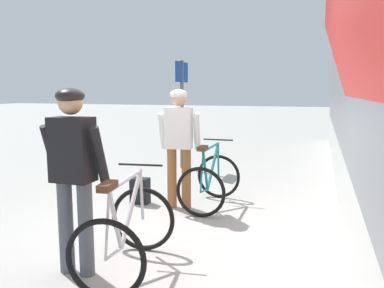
{
  "coord_description": "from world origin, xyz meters",
  "views": [
    {
      "loc": [
        1.5,
        -4.08,
        1.73
      ],
      "look_at": [
        -0.08,
        0.54,
        1.05
      ],
      "focal_mm": 35.37,
      "sensor_mm": 36.0,
      "label": 1
    }
  ],
  "objects_px": {
    "cyclist_near_in_white": "(179,138)",
    "platform_sign_post": "(182,96)",
    "backpack_on_platform": "(140,191)",
    "cyclist_far_in_dark": "(73,165)",
    "bicycle_near_teal": "(210,181)",
    "bicycle_far_silver": "(126,232)"
  },
  "relations": [
    {
      "from": "cyclist_near_in_white",
      "to": "platform_sign_post",
      "type": "bearing_deg",
      "value": 109.45
    },
    {
      "from": "cyclist_near_in_white",
      "to": "backpack_on_platform",
      "type": "distance_m",
      "value": 1.07
    },
    {
      "from": "cyclist_far_in_dark",
      "to": "bicycle_near_teal",
      "type": "distance_m",
      "value": 2.59
    },
    {
      "from": "bicycle_near_teal",
      "to": "platform_sign_post",
      "type": "height_order",
      "value": "platform_sign_post"
    },
    {
      "from": "bicycle_near_teal",
      "to": "bicycle_far_silver",
      "type": "bearing_deg",
      "value": -94.51
    },
    {
      "from": "backpack_on_platform",
      "to": "platform_sign_post",
      "type": "xyz_separation_m",
      "value": [
        -0.33,
        2.78,
        1.42
      ]
    },
    {
      "from": "bicycle_near_teal",
      "to": "backpack_on_platform",
      "type": "distance_m",
      "value": 1.11
    },
    {
      "from": "bicycle_near_teal",
      "to": "platform_sign_post",
      "type": "distance_m",
      "value": 3.2
    },
    {
      "from": "bicycle_near_teal",
      "to": "backpack_on_platform",
      "type": "bearing_deg",
      "value": -170.6
    },
    {
      "from": "cyclist_far_in_dark",
      "to": "backpack_on_platform",
      "type": "distance_m",
      "value": 2.45
    },
    {
      "from": "cyclist_near_in_white",
      "to": "cyclist_far_in_dark",
      "type": "bearing_deg",
      "value": -95.06
    },
    {
      "from": "bicycle_near_teal",
      "to": "bicycle_far_silver",
      "type": "relative_size",
      "value": 0.93
    },
    {
      "from": "bicycle_far_silver",
      "to": "platform_sign_post",
      "type": "relative_size",
      "value": 0.49
    },
    {
      "from": "cyclist_far_in_dark",
      "to": "backpack_on_platform",
      "type": "height_order",
      "value": "cyclist_far_in_dark"
    },
    {
      "from": "cyclist_far_in_dark",
      "to": "bicycle_far_silver",
      "type": "bearing_deg",
      "value": 19.84
    },
    {
      "from": "bicycle_far_silver",
      "to": "platform_sign_post",
      "type": "distance_m",
      "value": 5.17
    },
    {
      "from": "cyclist_near_in_white",
      "to": "bicycle_near_teal",
      "type": "bearing_deg",
      "value": 23.36
    },
    {
      "from": "bicycle_near_teal",
      "to": "backpack_on_platform",
      "type": "relative_size",
      "value": 2.7
    },
    {
      "from": "cyclist_far_in_dark",
      "to": "bicycle_near_teal",
      "type": "height_order",
      "value": "cyclist_far_in_dark"
    },
    {
      "from": "cyclist_far_in_dark",
      "to": "bicycle_near_teal",
      "type": "bearing_deg",
      "value": 75.54
    },
    {
      "from": "cyclist_near_in_white",
      "to": "bicycle_far_silver",
      "type": "relative_size",
      "value": 1.51
    },
    {
      "from": "bicycle_far_silver",
      "to": "backpack_on_platform",
      "type": "xyz_separation_m",
      "value": [
        -0.9,
        2.09,
        -0.2
      ]
    }
  ]
}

